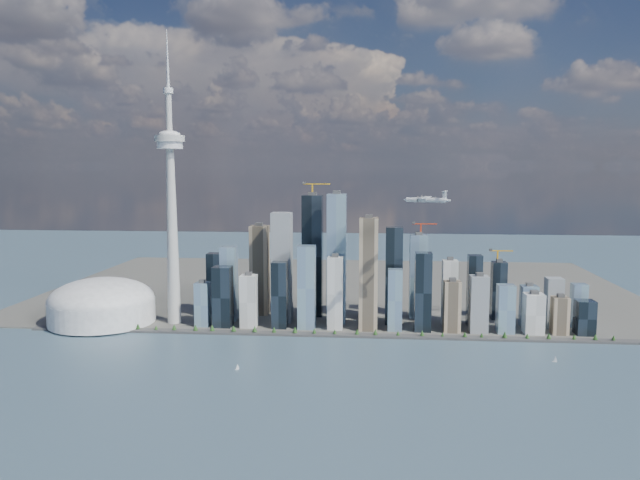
# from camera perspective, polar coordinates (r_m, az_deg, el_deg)

# --- Properties ---
(ground) EXTENTS (4000.00, 4000.00, 0.00)m
(ground) POSITION_cam_1_polar(r_m,az_deg,el_deg) (896.76, -0.65, -13.01)
(ground) COLOR #364D5F
(ground) RESTS_ON ground
(seawall) EXTENTS (1100.00, 22.00, 4.00)m
(seawall) POSITION_cam_1_polar(r_m,az_deg,el_deg) (1133.77, 0.61, -8.66)
(seawall) COLOR #383838
(seawall) RESTS_ON ground
(land) EXTENTS (1400.00, 900.00, 3.00)m
(land) POSITION_cam_1_polar(r_m,az_deg,el_deg) (1571.35, 1.88, -4.33)
(land) COLOR #4C4C47
(land) RESTS_ON ground
(shoreline_trees) EXTENTS (960.53, 7.20, 8.80)m
(shoreline_trees) POSITION_cam_1_polar(r_m,az_deg,el_deg) (1131.99, 0.62, -8.33)
(shoreline_trees) COLOR #3F2D1E
(shoreline_trees) RESTS_ON seawall
(skyscraper_cluster) EXTENTS (736.00, 142.00, 269.58)m
(skyscraper_cluster) POSITION_cam_1_polar(r_m,az_deg,el_deg) (1197.17, 3.79, -3.83)
(skyscraper_cluster) COLOR black
(skyscraper_cluster) RESTS_ON land
(needle_tower) EXTENTS (56.00, 56.00, 550.50)m
(needle_tower) POSITION_cam_1_polar(r_m,az_deg,el_deg) (1214.08, -13.43, 3.38)
(needle_tower) COLOR #B0AFAA
(needle_tower) RESTS_ON land
(dome_stadium) EXTENTS (200.00, 200.00, 86.00)m
(dome_stadium) POSITION_cam_1_polar(r_m,az_deg,el_deg) (1281.81, -19.31, -5.52)
(dome_stadium) COLOR silver
(dome_stadium) RESTS_ON land
(airplane) EXTENTS (77.48, 69.21, 19.29)m
(airplane) POSITION_cam_1_polar(r_m,az_deg,el_deg) (1037.54, 9.73, 3.68)
(airplane) COLOR silver
(airplane) RESTS_ON ground
(sailboat_west) EXTENTS (6.59, 4.10, 9.44)m
(sailboat_west) POSITION_cam_1_polar(r_m,az_deg,el_deg) (962.52, -7.57, -11.48)
(sailboat_west) COLOR silver
(sailboat_west) RESTS_ON ground
(sailboat_east) EXTENTS (7.82, 4.01, 10.91)m
(sailboat_east) POSITION_cam_1_polar(r_m,az_deg,el_deg) (1054.05, 20.69, -10.22)
(sailboat_east) COLOR silver
(sailboat_east) RESTS_ON ground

